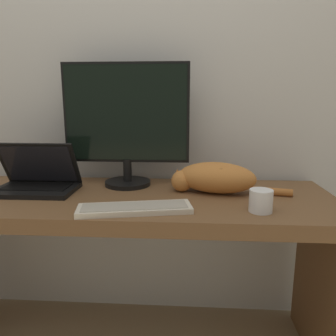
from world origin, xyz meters
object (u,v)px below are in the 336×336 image
Objects in this scene: monitor at (126,122)px; coffee_mug at (261,201)px; external_keyboard at (135,208)px; laptop at (36,181)px; cat at (215,177)px.

monitor is 6.84× the size of coffee_mug.
monitor is 0.48m from external_keyboard.
external_keyboard is (0.48, -0.24, -0.03)m from laptop.
cat is at bearing -14.72° from monitor.
coffee_mug is at bearing -12.92° from laptop.
external_keyboard is at bearing -26.54° from laptop.
cat is at bearing 29.56° from external_keyboard.
cat reaches higher than external_keyboard.
monitor is at bearing 177.97° from cat.
laptop is at bearing 167.35° from coffee_mug.
coffee_mug is at bearing -7.84° from external_keyboard.
cat is at bearing 122.11° from coffee_mug.
cat is 0.28m from coffee_mug.
monitor reaches higher than laptop.
coffee_mug is (0.55, -0.35, -0.26)m from monitor.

